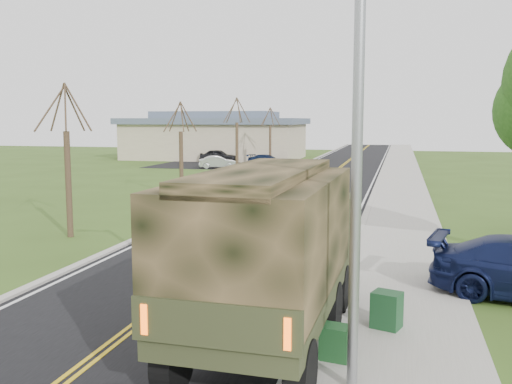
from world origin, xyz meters
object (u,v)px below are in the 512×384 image
(military_truck, at_px, (272,243))
(utility_box_near, at_px, (387,310))
(suv_champagne, at_px, (217,200))
(sedan_silver, at_px, (310,173))
(utility_box_far, at_px, (336,342))

(military_truck, height_order, utility_box_near, military_truck)
(suv_champagne, bearing_deg, military_truck, -73.38)
(suv_champagne, bearing_deg, sedan_silver, 76.70)
(utility_box_far, bearing_deg, utility_box_near, 74.90)
(suv_champagne, xyz_separation_m, sedan_silver, (2.17, 15.88, -0.06))
(utility_box_near, xyz_separation_m, utility_box_far, (-0.90, -1.93, -0.07))
(utility_box_near, distance_m, utility_box_far, 2.13)
(utility_box_far, bearing_deg, suv_champagne, 125.41)
(suv_champagne, xyz_separation_m, utility_box_far, (7.57, -15.81, -0.32))
(sedan_silver, distance_m, utility_box_near, 30.41)
(suv_champagne, bearing_deg, utility_box_far, -69.95)
(utility_box_near, bearing_deg, suv_champagne, 139.83)
(sedan_silver, xyz_separation_m, utility_box_far, (5.40, -31.68, -0.26))
(sedan_silver, relative_size, utility_box_far, 6.41)
(military_truck, height_order, sedan_silver, military_truck)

